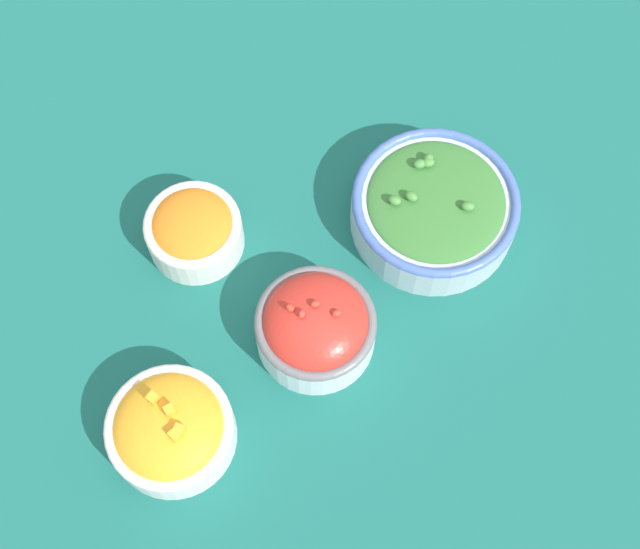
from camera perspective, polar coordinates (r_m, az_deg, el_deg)
ground_plane at (r=1.05m, az=0.00°, el=-0.65°), size 3.00×3.00×0.00m
bowl_broccoli at (r=1.06m, az=7.33°, el=4.25°), size 0.20×0.20×0.07m
bowl_cherry_tomatoes at (r=0.98m, az=-0.29°, el=-3.34°), size 0.13×0.13×0.09m
bowl_carrots at (r=1.05m, az=-8.09°, el=2.86°), size 0.11×0.11×0.06m
bowl_squash at (r=0.97m, az=-9.56°, el=-9.74°), size 0.14×0.14×0.08m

